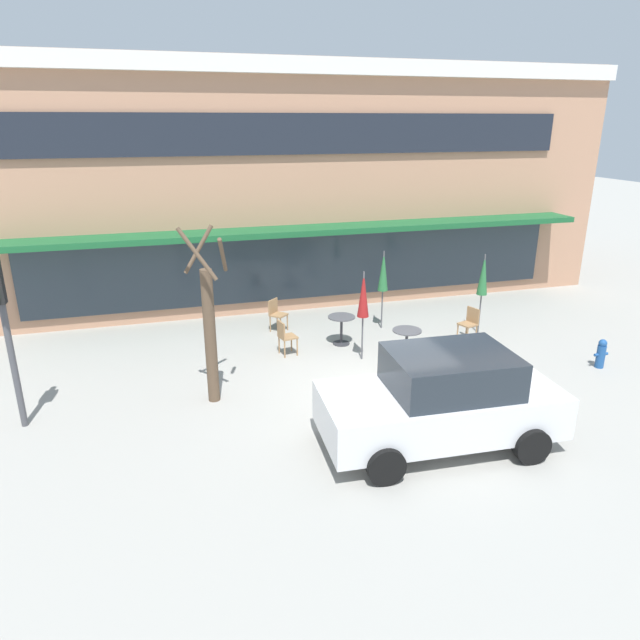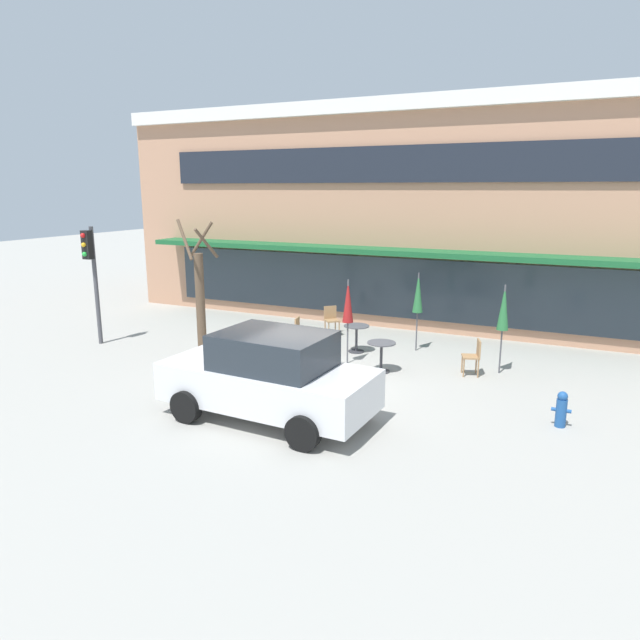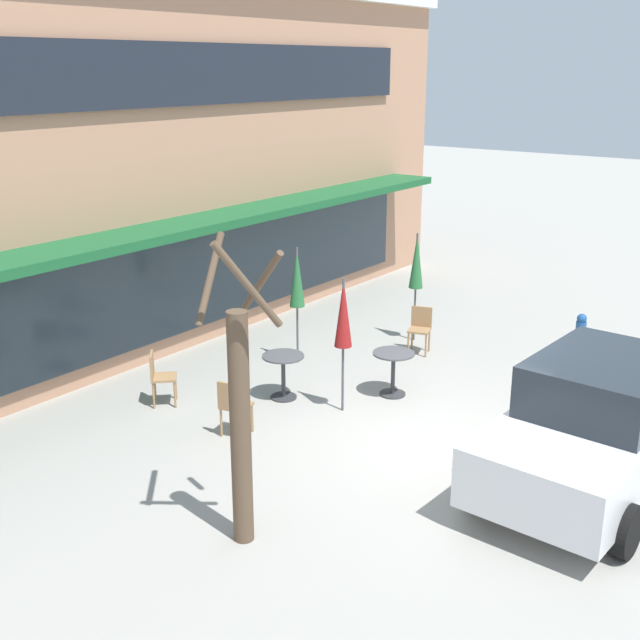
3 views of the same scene
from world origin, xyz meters
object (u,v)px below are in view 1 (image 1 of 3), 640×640
object	(u,v)px
patio_umbrella_green_folded	(363,295)
parked_sedan	(442,400)
cafe_table_streetside	(341,325)
traffic_light_pole	(2,313)
fire_hydrant	(601,353)
patio_umbrella_cream_folded	(483,275)
cafe_table_near_wall	(407,339)
cafe_chair_2	(285,335)
patio_umbrella_corner_open	(383,272)
cafe_chair_0	(276,312)
cafe_chair_1	(470,322)
street_tree	(210,328)

from	to	relation	value
patio_umbrella_green_folded	parked_sedan	world-z (taller)	patio_umbrella_green_folded
patio_umbrella_green_folded	cafe_table_streetside	bearing A→B (deg)	99.33
traffic_light_pole	fire_hydrant	distance (m)	12.70
traffic_light_pole	fire_hydrant	bearing A→B (deg)	-3.04
patio_umbrella_cream_folded	parked_sedan	size ratio (longest dim) A/B	0.51
cafe_table_near_wall	patio_umbrella_cream_folded	xyz separation A→B (m)	(2.67, 1.15, 1.11)
cafe_chair_2	patio_umbrella_corner_open	bearing A→B (deg)	21.22
cafe_chair_2	parked_sedan	xyz separation A→B (m)	(1.76, -4.79, 0.35)
patio_umbrella_green_folded	cafe_chair_0	bearing A→B (deg)	122.05
cafe_chair_2	parked_sedan	distance (m)	5.12
cafe_table_streetside	traffic_light_pole	xyz separation A→B (m)	(-7.13, -2.44, 1.78)
cafe_chair_1	traffic_light_pole	bearing A→B (deg)	-170.52
cafe_table_streetside	cafe_chair_0	xyz separation A→B (m)	(-1.41, 1.46, 0.01)
cafe_table_streetside	cafe_chair_0	distance (m)	2.03
parked_sedan	cafe_table_streetside	bearing A→B (deg)	92.15
patio_umbrella_cream_folded	patio_umbrella_corner_open	xyz separation A→B (m)	(-2.41, 1.09, 0.00)
cafe_chair_2	patio_umbrella_green_folded	bearing A→B (deg)	-23.51
cafe_chair_2	street_tree	world-z (taller)	street_tree
cafe_table_near_wall	traffic_light_pole	bearing A→B (deg)	-172.85
cafe_table_streetside	patio_umbrella_cream_folded	distance (m)	4.04
cafe_chair_2	cafe_table_near_wall	bearing A→B (deg)	-21.10
cafe_table_near_wall	traffic_light_pole	xyz separation A→B (m)	(-8.33, -1.05, 1.78)
traffic_light_pole	patio_umbrella_corner_open	bearing A→B (deg)	20.95
fire_hydrant	patio_umbrella_cream_folded	bearing A→B (deg)	118.08
cafe_table_streetside	cafe_chair_2	world-z (taller)	cafe_chair_2
patio_umbrella_cream_folded	fire_hydrant	world-z (taller)	patio_umbrella_cream_folded
cafe_chair_1	parked_sedan	distance (m)	5.43
cafe_chair_2	traffic_light_pole	bearing A→B (deg)	-159.20
patio_umbrella_cream_folded	patio_umbrella_corner_open	bearing A→B (deg)	155.59
parked_sedan	street_tree	distance (m)	4.73
patio_umbrella_green_folded	parked_sedan	distance (m)	4.10
cafe_table_near_wall	parked_sedan	distance (m)	3.88
cafe_chair_0	fire_hydrant	distance (m)	8.20
cafe_chair_1	patio_umbrella_corner_open	bearing A→B (deg)	140.23
cafe_chair_0	fire_hydrant	bearing A→B (deg)	-33.80
cafe_table_streetside	patio_umbrella_corner_open	size ratio (longest dim) A/B	0.35
parked_sedan	street_tree	world-z (taller)	street_tree
cafe_table_near_wall	patio_umbrella_green_folded	distance (m)	1.55
patio_umbrella_green_folded	cafe_chair_0	world-z (taller)	patio_umbrella_green_folded
street_tree	patio_umbrella_green_folded	bearing A→B (deg)	17.90
cafe_chair_1	fire_hydrant	distance (m)	3.19
fire_hydrant	patio_umbrella_green_folded	bearing A→B (deg)	158.83
cafe_chair_0	traffic_light_pole	xyz separation A→B (m)	(-5.72, -3.89, 1.77)
cafe_chair_0	cafe_chair_1	world-z (taller)	same
patio_umbrella_corner_open	traffic_light_pole	distance (m)	9.22
cafe_table_near_wall	patio_umbrella_corner_open	xyz separation A→B (m)	(0.26, 2.24, 1.11)
cafe_chair_1	parked_sedan	size ratio (longest dim) A/B	0.21
patio_umbrella_green_folded	patio_umbrella_cream_folded	bearing A→B (deg)	12.78
patio_umbrella_cream_folded	patio_umbrella_corner_open	world-z (taller)	same
cafe_chair_0	cafe_table_near_wall	bearing A→B (deg)	-47.43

